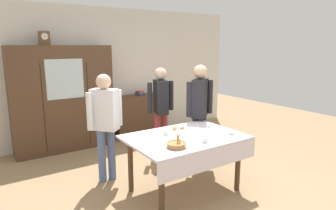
# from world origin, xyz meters

# --- Properties ---
(ground_plane) EXTENTS (12.00, 12.00, 0.00)m
(ground_plane) POSITION_xyz_m (0.00, 0.00, 0.00)
(ground_plane) COLOR #997A56
(ground_plane) RESTS_ON ground
(back_wall) EXTENTS (6.40, 0.10, 2.70)m
(back_wall) POSITION_xyz_m (0.00, 2.65, 1.35)
(back_wall) COLOR silver
(back_wall) RESTS_ON ground
(dining_table) EXTENTS (1.50, 1.07, 0.78)m
(dining_table) POSITION_xyz_m (0.00, -0.23, 0.67)
(dining_table) COLOR #4C3321
(dining_table) RESTS_ON ground
(wall_cabinet) EXTENTS (1.79, 0.46, 1.95)m
(wall_cabinet) POSITION_xyz_m (-0.90, 2.35, 0.98)
(wall_cabinet) COLOR #4C3321
(wall_cabinet) RESTS_ON ground
(mantel_clock) EXTENTS (0.18, 0.11, 0.24)m
(mantel_clock) POSITION_xyz_m (-1.15, 2.35, 2.07)
(mantel_clock) COLOR brown
(mantel_clock) RESTS_ON wall_cabinet
(bookshelf_low) EXTENTS (1.16, 0.35, 0.89)m
(bookshelf_low) POSITION_xyz_m (0.73, 2.41, 0.44)
(bookshelf_low) COLOR #4C3321
(bookshelf_low) RESTS_ON ground
(book_stack) EXTENTS (0.16, 0.19, 0.08)m
(book_stack) POSITION_xyz_m (0.73, 2.40, 0.93)
(book_stack) COLOR #2D5184
(book_stack) RESTS_ON bookshelf_low
(tea_cup_far_left) EXTENTS (0.13, 0.13, 0.06)m
(tea_cup_far_left) POSITION_xyz_m (0.55, -0.05, 0.80)
(tea_cup_far_left) COLOR white
(tea_cup_far_left) RESTS_ON dining_table
(tea_cup_front_edge) EXTENTS (0.13, 0.13, 0.06)m
(tea_cup_front_edge) POSITION_xyz_m (0.56, -0.49, 0.80)
(tea_cup_front_edge) COLOR white
(tea_cup_front_edge) RESTS_ON dining_table
(tea_cup_mid_left) EXTENTS (0.13, 0.13, 0.06)m
(tea_cup_mid_left) POSITION_xyz_m (0.05, -0.55, 0.80)
(tea_cup_mid_left) COLOR white
(tea_cup_mid_left) RESTS_ON dining_table
(tea_cup_back_edge) EXTENTS (0.13, 0.13, 0.06)m
(tea_cup_back_edge) POSITION_xyz_m (-0.18, -0.02, 0.80)
(tea_cup_back_edge) COLOR silver
(tea_cup_back_edge) RESTS_ON dining_table
(bread_basket) EXTENTS (0.24, 0.24, 0.16)m
(bread_basket) POSITION_xyz_m (-0.34, -0.49, 0.81)
(bread_basket) COLOR #9E7542
(bread_basket) RESTS_ON dining_table
(pastry_plate) EXTENTS (0.28, 0.28, 0.05)m
(pastry_plate) POSITION_xyz_m (0.08, 0.07, 0.79)
(pastry_plate) COLOR white
(pastry_plate) RESTS_ON dining_table
(spoon_front_edge) EXTENTS (0.12, 0.02, 0.01)m
(spoon_front_edge) POSITION_xyz_m (-0.23, -0.29, 0.78)
(spoon_front_edge) COLOR silver
(spoon_front_edge) RESTS_ON dining_table
(spoon_far_right) EXTENTS (0.12, 0.02, 0.01)m
(spoon_far_right) POSITION_xyz_m (-0.40, -0.17, 0.78)
(spoon_far_right) COLOR silver
(spoon_far_right) RESTS_ON dining_table
(spoon_center) EXTENTS (0.12, 0.02, 0.01)m
(spoon_center) POSITION_xyz_m (0.41, -0.56, 0.78)
(spoon_center) COLOR silver
(spoon_center) RESTS_ON dining_table
(person_behind_table_right) EXTENTS (0.52, 0.38, 1.65)m
(person_behind_table_right) POSITION_xyz_m (0.74, 0.39, 1.01)
(person_behind_table_right) COLOR #191E38
(person_behind_table_right) RESTS_ON ground
(person_by_cabinet) EXTENTS (0.52, 0.41, 1.57)m
(person_by_cabinet) POSITION_xyz_m (0.44, 1.09, 0.95)
(person_by_cabinet) COLOR #933338
(person_by_cabinet) RESTS_ON ground
(person_near_right_end) EXTENTS (0.52, 0.40, 1.56)m
(person_near_right_end) POSITION_xyz_m (-0.75, 0.67, 0.95)
(person_near_right_end) COLOR slate
(person_near_right_end) RESTS_ON ground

